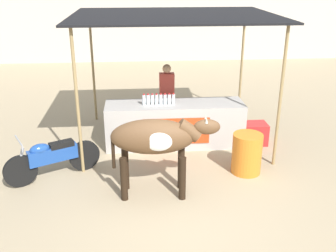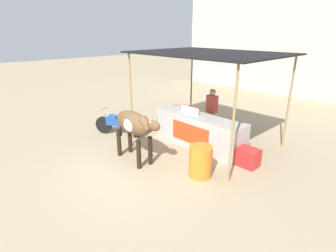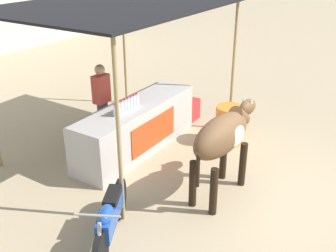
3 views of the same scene
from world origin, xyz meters
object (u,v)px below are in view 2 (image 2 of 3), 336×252
Objects in this scene: cow at (134,125)px; motorcycle_parked at (118,123)px; stall_counter at (199,130)px; vendor_behind_counter at (211,113)px; cooler_box at (247,157)px; water_barrel at (201,161)px.

motorcycle_parked is (-1.91, 0.71, -0.61)m from cow.
stall_counter is 2.76m from motorcycle_parked.
cow is at bearing -103.67° from stall_counter.
motorcycle_parked is at bearing -137.54° from vendor_behind_counter.
stall_counter reaches higher than cooler_box.
cow is at bearing -138.95° from cooler_box.
cooler_box is at bearing -3.18° from stall_counter.
water_barrel is at bearing -0.94° from motorcycle_parked.
cooler_box is (1.75, -0.10, -0.24)m from stall_counter.
stall_counter is 1.83× the size of motorcycle_parked.
water_barrel is at bearing 20.51° from cow.
motorcycle_parked is at bearing 159.48° from cow.
water_barrel is (1.36, -2.16, -0.46)m from vendor_behind_counter.
stall_counter is 1.88m from water_barrel.
water_barrel is (1.25, -1.40, -0.09)m from stall_counter.
cow reaches higher than water_barrel.
motorcycle_parked is (-4.16, -1.25, 0.19)m from cooler_box.
vendor_behind_counter is 2.59m from water_barrel.
water_barrel reaches higher than cooler_box.
vendor_behind_counter is at bearing 42.46° from motorcycle_parked.
cow is at bearing -97.80° from vendor_behind_counter.
cow is at bearing -159.49° from water_barrel.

